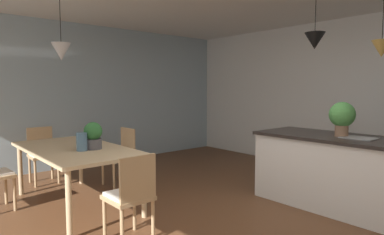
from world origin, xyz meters
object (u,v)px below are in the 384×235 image
at_px(kitchen_island, 341,172).
at_px(potted_plant_on_island, 342,116).
at_px(vase_on_dining_table, 82,142).
at_px(dining_table, 75,152).
at_px(chair_window_end, 43,153).
at_px(chair_far_left, 121,154).
at_px(potted_plant_on_table, 93,135).
at_px(chair_kitchen_end, 131,194).

height_order(kitchen_island, potted_plant_on_island, potted_plant_on_island).
bearing_deg(vase_on_dining_table, kitchen_island, 51.28).
relative_size(dining_table, chair_window_end, 2.28).
bearing_deg(chair_window_end, chair_far_left, 43.92).
bearing_deg(potted_plant_on_table, chair_kitchen_end, -6.60).
bearing_deg(dining_table, chair_window_end, 179.93).
relative_size(dining_table, potted_plant_on_table, 5.95).
xyz_separation_m(dining_table, potted_plant_on_table, (0.25, 0.13, 0.23)).
distance_m(dining_table, chair_window_end, 1.38).
distance_m(potted_plant_on_table, vase_on_dining_table, 0.16).
distance_m(kitchen_island, vase_on_dining_table, 3.18).
bearing_deg(chair_window_end, potted_plant_on_table, 4.50).
bearing_deg(potted_plant_on_island, chair_far_left, -149.86).
xyz_separation_m(chair_far_left, chair_window_end, (-0.91, -0.88, 0.00)).
bearing_deg(chair_kitchen_end, kitchen_island, 70.07).
bearing_deg(dining_table, chair_kitchen_end, 0.03).
distance_m(potted_plant_on_island, vase_on_dining_table, 3.17).
distance_m(chair_far_left, potted_plant_on_island, 3.18).
xyz_separation_m(dining_table, vase_on_dining_table, (0.27, -0.02, 0.17)).
bearing_deg(potted_plant_on_table, potted_plant_on_island, 49.38).
relative_size(chair_kitchen_end, chair_window_end, 1.00).
xyz_separation_m(chair_far_left, vase_on_dining_table, (0.72, -0.91, 0.38)).
bearing_deg(potted_plant_on_table, kitchen_island, 49.25).
bearing_deg(dining_table, vase_on_dining_table, -4.80).
xyz_separation_m(chair_far_left, potted_plant_on_island, (2.69, 1.56, 0.68)).
height_order(chair_kitchen_end, chair_window_end, same).
height_order(dining_table, chair_kitchen_end, chair_kitchen_end).
relative_size(chair_window_end, potted_plant_on_table, 2.61).
height_order(potted_plant_on_table, vase_on_dining_table, potted_plant_on_table).
xyz_separation_m(dining_table, potted_plant_on_island, (2.24, 2.44, 0.47)).
xyz_separation_m(dining_table, chair_kitchen_end, (1.36, 0.00, -0.21)).
bearing_deg(chair_window_end, potted_plant_on_island, 34.13).
height_order(chair_window_end, potted_plant_on_table, potted_plant_on_table).
bearing_deg(chair_far_left, chair_kitchen_end, -25.97).
relative_size(dining_table, chair_kitchen_end, 2.28).
bearing_deg(chair_kitchen_end, chair_far_left, 154.03).
distance_m(chair_far_left, vase_on_dining_table, 1.22).
distance_m(dining_table, chair_kitchen_end, 1.38).
distance_m(chair_kitchen_end, vase_on_dining_table, 1.16).
height_order(kitchen_island, vase_on_dining_table, vase_on_dining_table).
relative_size(chair_window_end, potted_plant_on_island, 2.05).
relative_size(dining_table, potted_plant_on_island, 4.68).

